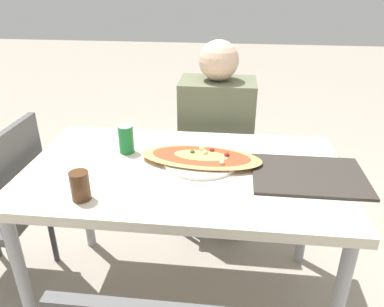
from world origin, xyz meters
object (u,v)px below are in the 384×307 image
at_px(dining_table, 184,183).
at_px(soda_can, 126,139).
at_px(pizza_main, 201,158).
at_px(chair_side_left, 4,203).
at_px(person_seated, 217,126).
at_px(drink_glass, 80,186).
at_px(chair_far_seated, 217,147).

bearing_deg(dining_table, soda_can, 155.78).
bearing_deg(soda_can, pizza_main, -10.21).
bearing_deg(dining_table, chair_side_left, 179.76).
relative_size(chair_side_left, person_seated, 0.76).
height_order(person_seated, pizza_main, person_seated).
height_order(soda_can, drink_glass, soda_can).
distance_m(dining_table, pizza_main, 0.13).
distance_m(dining_table, chair_side_left, 0.86).
height_order(chair_side_left, person_seated, person_seated).
bearing_deg(person_seated, drink_glass, 63.32).
relative_size(chair_side_left, drink_glass, 8.12).
relative_size(person_seated, pizza_main, 2.15).
bearing_deg(drink_glass, dining_table, 38.92).
distance_m(pizza_main, soda_can, 0.34).
xyz_separation_m(chair_far_seated, pizza_main, (-0.04, -0.65, 0.25)).
height_order(pizza_main, drink_glass, drink_glass).
bearing_deg(chair_far_seated, chair_side_left, 36.86).
relative_size(person_seated, drink_glass, 10.63).
height_order(pizza_main, soda_can, soda_can).
bearing_deg(chair_far_seated, pizza_main, 86.59).
bearing_deg(chair_side_left, pizza_main, -86.38).
relative_size(dining_table, chair_far_seated, 1.50).
bearing_deg(chair_side_left, drink_glass, -117.76).
bearing_deg(drink_glass, soda_can, 81.34).
bearing_deg(drink_glass, chair_far_seated, 66.06).
xyz_separation_m(dining_table, chair_side_left, (-0.84, 0.00, -0.16)).
bearing_deg(drink_glass, pizza_main, 39.55).
distance_m(pizza_main, drink_glass, 0.51).
bearing_deg(soda_can, chair_side_left, -168.30).
distance_m(soda_can, drink_glass, 0.39).
xyz_separation_m(pizza_main, soda_can, (-0.34, 0.06, 0.04)).
distance_m(chair_side_left, person_seated, 1.13).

